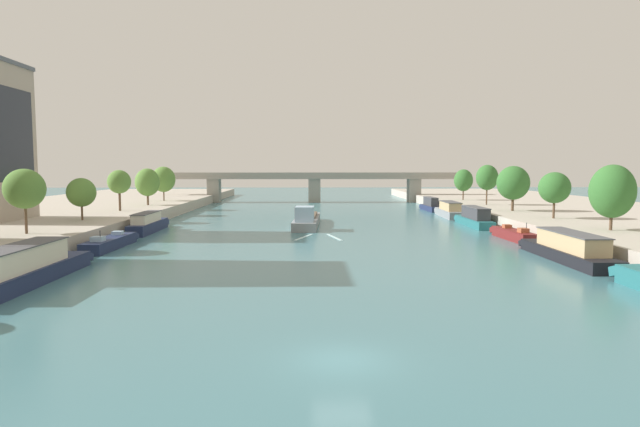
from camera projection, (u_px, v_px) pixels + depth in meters
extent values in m
plane|color=#42757F|center=(342.00, 360.00, 23.12)|extent=(400.00, 400.00, 0.00)
cube|color=#B7AD9E|center=(26.00, 219.00, 76.94)|extent=(36.00, 170.00, 1.81)
cube|color=#B7AD9E|center=(604.00, 218.00, 78.73)|extent=(36.00, 170.00, 1.81)
cube|color=gray|center=(307.00, 222.00, 76.46)|extent=(4.03, 17.10, 1.12)
cube|color=gray|center=(310.00, 215.00, 85.25)|extent=(3.06, 1.39, 0.93)
cube|color=gray|center=(307.00, 218.00, 76.41)|extent=(4.09, 17.10, 0.06)
cube|color=#9EBCD6|center=(305.00, 214.00, 70.59)|extent=(2.54, 3.51, 1.96)
cube|color=black|center=(305.00, 211.00, 72.26)|extent=(1.89, 0.13, 0.55)
cube|color=brown|center=(308.00, 215.00, 78.08)|extent=(2.92, 8.93, 0.36)
cylinder|color=#232328|center=(309.00, 217.00, 71.28)|extent=(0.07, 0.07, 1.10)
cube|color=silver|center=(334.00, 237.00, 63.76)|extent=(1.70, 5.93, 0.03)
cube|color=silver|center=(304.00, 237.00, 63.87)|extent=(2.29, 5.79, 0.03)
cube|color=#1E284C|center=(25.00, 277.00, 38.00)|extent=(2.95, 15.58, 1.14)
cube|color=#1E284C|center=(75.00, 256.00, 46.09)|extent=(2.72, 1.26, 0.93)
cube|color=#1E284C|center=(24.00, 268.00, 37.94)|extent=(3.01, 15.58, 0.06)
cube|color=beige|center=(18.00, 259.00, 37.10)|extent=(2.40, 9.97, 1.59)
cube|color=#4C4C51|center=(17.00, 247.00, 37.03)|extent=(2.57, 10.27, 0.08)
cube|color=#1E284C|center=(110.00, 243.00, 54.99)|extent=(2.35, 10.11, 1.05)
cube|color=#1E284C|center=(129.00, 236.00, 60.34)|extent=(2.00, 1.28, 0.89)
cube|color=#1E284C|center=(110.00, 238.00, 54.94)|extent=(2.39, 10.12, 0.06)
cube|color=#9EBCD6|center=(118.00, 233.00, 57.13)|extent=(1.06, 0.93, 0.40)
cube|color=#9EBCD6|center=(98.00, 239.00, 52.11)|extent=(1.17, 1.13, 0.48)
cylinder|color=#232328|center=(100.00, 236.00, 51.88)|extent=(0.07, 0.07, 1.10)
cube|color=#1E284C|center=(148.00, 227.00, 69.01)|extent=(2.19, 11.74, 1.25)
cube|color=#1E284C|center=(161.00, 221.00, 75.19)|extent=(2.00, 1.27, 0.99)
cube|color=#1E284C|center=(148.00, 222.00, 68.96)|extent=(2.23, 11.74, 0.06)
cube|color=beige|center=(147.00, 218.00, 68.32)|extent=(1.78, 7.52, 1.17)
cube|color=#4C4C51|center=(146.00, 213.00, 68.27)|extent=(1.91, 7.74, 0.08)
cylinder|color=#232328|center=(142.00, 220.00, 65.41)|extent=(0.07, 0.07, 1.10)
cube|color=#23666B|center=(627.00, 271.00, 39.23)|extent=(2.07, 1.26, 1.00)
cube|color=black|center=(567.00, 255.00, 47.80)|extent=(2.81, 13.91, 0.99)
cube|color=black|center=(533.00, 243.00, 55.07)|extent=(2.64, 1.22, 0.86)
cube|color=black|center=(567.00, 249.00, 47.76)|extent=(2.86, 13.91, 0.06)
cube|color=tan|center=(571.00, 242.00, 47.00)|extent=(2.30, 8.90, 1.48)
cube|color=#4C4C51|center=(572.00, 233.00, 46.93)|extent=(2.46, 9.17, 0.08)
cylinder|color=#232328|center=(597.00, 250.00, 43.56)|extent=(0.07, 0.07, 1.10)
cube|color=maroon|center=(514.00, 235.00, 61.45)|extent=(1.97, 9.05, 1.09)
cube|color=maroon|center=(498.00, 229.00, 66.27)|extent=(1.66, 1.28, 0.91)
cube|color=maroon|center=(514.00, 230.00, 61.40)|extent=(2.01, 9.05, 0.06)
cube|color=#9E5133|center=(507.00, 226.00, 63.35)|extent=(0.88, 0.92, 0.40)
cube|color=#9E5133|center=(523.00, 230.00, 58.87)|extent=(0.97, 1.13, 0.48)
cylinder|color=#232328|center=(526.00, 228.00, 58.68)|extent=(0.07, 0.07, 1.10)
cube|color=#23666B|center=(474.00, 222.00, 76.10)|extent=(2.30, 11.96, 1.04)
cube|color=#23666B|center=(462.00, 217.00, 82.39)|extent=(2.10, 1.24, 0.88)
cube|color=#23666B|center=(474.00, 218.00, 76.05)|extent=(2.35, 11.96, 0.06)
cube|color=#38383D|center=(475.00, 213.00, 75.39)|extent=(1.87, 7.66, 1.57)
cube|color=#4C4C51|center=(476.00, 207.00, 75.32)|extent=(2.00, 7.89, 0.08)
cylinder|color=#232328|center=(484.00, 217.00, 72.44)|extent=(0.07, 0.07, 1.10)
cube|color=gray|center=(449.00, 214.00, 89.74)|extent=(2.95, 11.78, 1.16)
cube|color=gray|center=(442.00, 210.00, 95.91)|extent=(2.45, 1.33, 0.95)
cube|color=gray|center=(449.00, 210.00, 89.69)|extent=(3.00, 11.78, 0.06)
cube|color=tan|center=(450.00, 206.00, 89.05)|extent=(2.35, 7.56, 1.31)
cube|color=#4C4C51|center=(450.00, 202.00, 88.99)|extent=(2.51, 7.79, 0.08)
cylinder|color=#232328|center=(457.00, 208.00, 86.14)|extent=(0.07, 0.07, 1.10)
cube|color=#1E284C|center=(430.00, 208.00, 102.91)|extent=(1.98, 9.25, 0.91)
cube|color=#1E284C|center=(424.00, 206.00, 107.83)|extent=(1.62, 1.26, 0.82)
cube|color=#1E284C|center=(430.00, 206.00, 102.87)|extent=(2.02, 9.25, 0.06)
cube|color=#38383D|center=(431.00, 202.00, 102.35)|extent=(1.57, 5.93, 1.56)
cube|color=#4C4C51|center=(431.00, 197.00, 102.28)|extent=(1.67, 6.11, 0.08)
cylinder|color=#232328|center=(435.00, 204.00, 100.09)|extent=(0.07, 0.07, 1.10)
cylinder|color=brown|center=(26.00, 217.00, 52.33)|extent=(0.26, 0.26, 3.30)
ellipsoid|color=#568438|center=(25.00, 189.00, 52.10)|extent=(3.81, 3.81, 3.85)
cylinder|color=brown|center=(82.00, 210.00, 66.04)|extent=(0.24, 0.24, 2.41)
ellipsoid|color=#568438|center=(81.00, 192.00, 65.86)|extent=(3.45, 3.45, 3.50)
cylinder|color=brown|center=(120.00, 200.00, 79.95)|extent=(0.34, 0.34, 3.34)
ellipsoid|color=#568438|center=(119.00, 182.00, 79.72)|extent=(3.36, 3.36, 3.47)
cylinder|color=brown|center=(148.00, 197.00, 92.03)|extent=(0.35, 0.35, 2.60)
ellipsoid|color=#568438|center=(147.00, 182.00, 91.81)|extent=(4.12, 4.12, 4.69)
cylinder|color=brown|center=(164.00, 194.00, 103.90)|extent=(0.24, 0.24, 2.78)
ellipsoid|color=#568438|center=(163.00, 179.00, 103.67)|extent=(4.47, 4.47, 4.88)
cylinder|color=brown|center=(611.00, 218.00, 55.24)|extent=(0.31, 0.31, 2.50)
ellipsoid|color=#336B2D|center=(612.00, 191.00, 55.01)|extent=(4.44, 4.44, 5.44)
cylinder|color=brown|center=(554.00, 207.00, 68.13)|extent=(0.29, 0.29, 2.80)
ellipsoid|color=#336B2D|center=(555.00, 188.00, 67.92)|extent=(3.88, 3.88, 3.91)
cylinder|color=brown|center=(513.00, 201.00, 79.92)|extent=(0.39, 0.39, 2.76)
ellipsoid|color=#336B2D|center=(513.00, 183.00, 79.69)|extent=(4.74, 4.74, 4.98)
cylinder|color=brown|center=(487.00, 195.00, 92.99)|extent=(0.25, 0.25, 3.49)
ellipsoid|color=#336B2D|center=(487.00, 177.00, 92.74)|extent=(3.73, 3.73, 4.34)
cylinder|color=brown|center=(463.00, 193.00, 106.50)|extent=(0.24, 0.24, 2.70)
ellipsoid|color=#336B2D|center=(463.00, 180.00, 106.29)|extent=(3.65, 3.65, 4.30)
cube|color=#232833|center=(15.00, 135.00, 65.33)|extent=(0.04, 8.20, 11.23)
cube|color=gray|center=(314.00, 178.00, 127.57)|extent=(71.23, 4.40, 0.60)
cube|color=gray|center=(314.00, 175.00, 125.52)|extent=(71.23, 0.30, 0.90)
cube|color=gray|center=(314.00, 174.00, 129.50)|extent=(71.23, 0.30, 0.90)
cube|color=gray|center=(214.00, 191.00, 127.33)|extent=(2.80, 3.60, 5.49)
cube|color=gray|center=(314.00, 191.00, 127.83)|extent=(2.80, 3.60, 5.49)
cube|color=gray|center=(414.00, 190.00, 128.34)|extent=(2.80, 3.60, 5.49)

